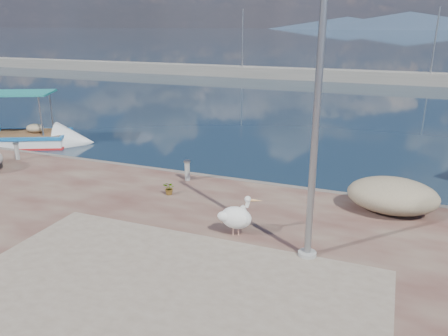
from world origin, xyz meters
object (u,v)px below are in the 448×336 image
boat_left (20,140)px  bollard_near (187,170)px  pelican (237,217)px  lamp_post (316,122)px

boat_left → bollard_near: bearing=-40.0°
pelican → bollard_near: pelican is taller
boat_left → pelican: 15.32m
pelican → lamp_post: lamp_post is taller
lamp_post → bollard_near: size_ratio=9.40×
boat_left → pelican: size_ratio=5.89×
pelican → lamp_post: size_ratio=0.16×
pelican → lamp_post: 3.42m
boat_left → pelican: (13.97, -6.25, 0.78)m
boat_left → bollard_near: (10.86, -2.86, 0.66)m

